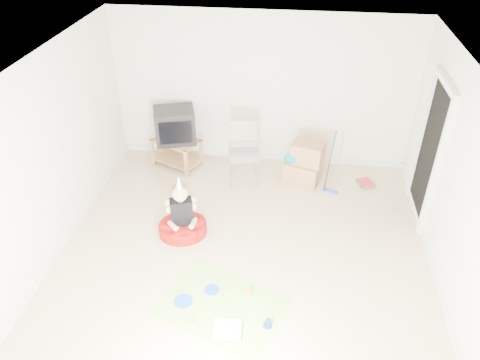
# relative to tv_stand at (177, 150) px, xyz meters

# --- Properties ---
(ground) EXTENTS (5.00, 5.00, 0.00)m
(ground) POSITION_rel_tv_stand_xyz_m (1.42, -2.08, -0.29)
(ground) COLOR beige
(ground) RESTS_ON ground
(doorway_recess) EXTENTS (0.02, 0.90, 2.05)m
(doorway_recess) POSITION_rel_tv_stand_xyz_m (3.90, -0.88, 0.74)
(doorway_recess) COLOR black
(doorway_recess) RESTS_ON ground
(tv_stand) EXTENTS (0.92, 0.78, 0.49)m
(tv_stand) POSITION_rel_tv_stand_xyz_m (0.00, 0.00, 0.00)
(tv_stand) COLOR #A37649
(tv_stand) RESTS_ON ground
(crt_tv) EXTENTS (0.79, 0.71, 0.57)m
(crt_tv) POSITION_rel_tv_stand_xyz_m (-0.00, 0.00, 0.49)
(crt_tv) COLOR black
(crt_tv) RESTS_ON tv_stand
(folding_chair) EXTENTS (0.55, 0.54, 1.06)m
(folding_chair) POSITION_rel_tv_stand_xyz_m (1.22, -0.37, 0.23)
(folding_chair) COLOR #9B9AA0
(folding_chair) RESTS_ON ground
(cardboard_boxes) EXTENTS (0.69, 0.59, 0.72)m
(cardboard_boxes) POSITION_rel_tv_stand_xyz_m (2.19, -0.24, 0.06)
(cardboard_boxes) COLOR #A77951
(cardboard_boxes) RESTS_ON ground
(floor_mop) EXTENTS (0.26, 0.32, 0.97)m
(floor_mop) POSITION_rel_tv_stand_xyz_m (2.65, -0.51, -0.03)
(floor_mop) COLOR blue
(floor_mop) RESTS_ON ground
(book_pile) EXTENTS (0.30, 0.33, 0.06)m
(book_pile) POSITION_rel_tv_stand_xyz_m (3.23, -0.22, -0.26)
(book_pile) COLOR #2A7F35
(book_pile) RESTS_ON ground
(seated_woman) EXTENTS (0.86, 0.86, 0.98)m
(seated_woman) POSITION_rel_tv_stand_xyz_m (0.52, -1.82, -0.08)
(seated_woman) COLOR maroon
(seated_woman) RESTS_ON ground
(party_mat) EXTENTS (1.73, 1.51, 0.01)m
(party_mat) POSITION_rel_tv_stand_xyz_m (1.28, -3.07, -0.29)
(party_mat) COLOR #E12F83
(party_mat) RESTS_ON ground
(birthday_cake) EXTENTS (0.33, 0.27, 0.15)m
(birthday_cake) POSITION_rel_tv_stand_xyz_m (1.41, -3.44, -0.25)
(birthday_cake) COLOR white
(birthday_cake) RESTS_ON party_mat
(blue_plate_near) EXTENTS (0.26, 0.26, 0.01)m
(blue_plate_near) POSITION_rel_tv_stand_xyz_m (1.12, -2.84, -0.28)
(blue_plate_near) COLOR blue
(blue_plate_near) RESTS_ON party_mat
(blue_plate_far) EXTENTS (0.25, 0.25, 0.01)m
(blue_plate_far) POSITION_rel_tv_stand_xyz_m (0.81, -3.07, -0.28)
(blue_plate_far) COLOR blue
(blue_plate_far) RESTS_ON party_mat
(orange_cup_near) EXTENTS (0.09, 0.09, 0.09)m
(orange_cup_near) POSITION_rel_tv_stand_xyz_m (1.59, -2.85, -0.24)
(orange_cup_near) COLOR orange
(orange_cup_near) RESTS_ON party_mat
(orange_cup_far) EXTENTS (0.06, 0.06, 0.07)m
(orange_cup_far) POSITION_rel_tv_stand_xyz_m (1.02, -3.35, -0.25)
(orange_cup_far) COLOR orange
(orange_cup_far) RESTS_ON party_mat
(blue_party_hat) EXTENTS (0.16, 0.16, 0.16)m
(blue_party_hat) POSITION_rel_tv_stand_xyz_m (1.85, -3.29, -0.20)
(blue_party_hat) COLOR #1735A2
(blue_party_hat) RESTS_ON party_mat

